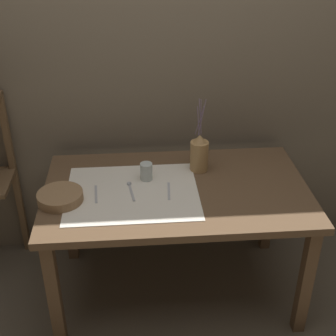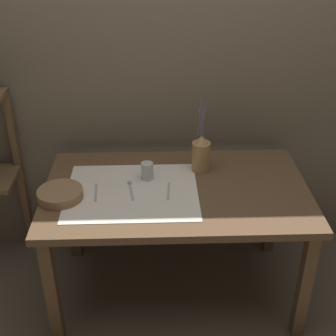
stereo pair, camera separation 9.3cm
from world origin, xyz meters
name	(u,v)px [view 2 (the right image)]	position (x,y,z in m)	size (l,w,h in m)	color
ground_plane	(175,288)	(0.00, 0.00, 0.00)	(12.00, 12.00, 0.00)	brown
stone_wall_back	(173,65)	(0.00, 0.52, 1.20)	(7.00, 0.06, 2.40)	#6B5E4C
wooden_table	(176,201)	(0.00, 0.00, 0.63)	(1.37, 0.81, 0.71)	brown
linen_cloth	(132,191)	(-0.23, -0.03, 0.71)	(0.67, 0.55, 0.00)	silver
pitcher_with_flowers	(201,154)	(0.14, 0.18, 0.81)	(0.10, 0.10, 0.43)	#A87F4C
wooden_bowl	(60,194)	(-0.58, -0.08, 0.73)	(0.23, 0.23, 0.05)	#8E6B47
glass_tumbler_near	(147,171)	(-0.15, 0.09, 0.76)	(0.06, 0.06, 0.09)	#B7C1BC
fork_inner	(96,192)	(-0.41, -0.04, 0.71)	(0.02, 0.16, 0.00)	#A8A8AD
spoon_inner	(130,186)	(-0.24, 0.02, 0.71)	(0.04, 0.17, 0.02)	#A8A8AD
fork_outer	(168,191)	(-0.04, -0.04, 0.71)	(0.02, 0.16, 0.00)	#A8A8AD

